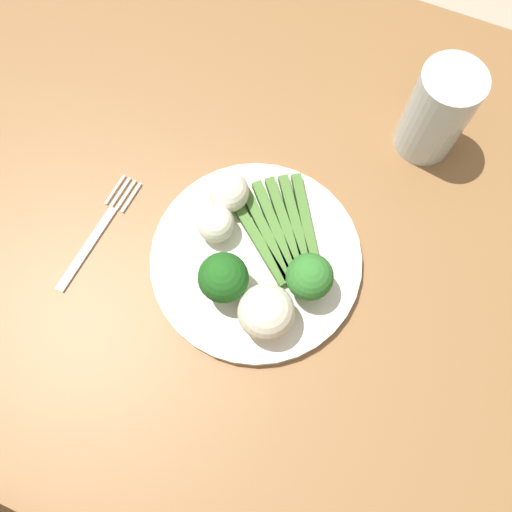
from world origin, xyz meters
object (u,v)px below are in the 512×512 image
Objects in this scene: plate at (256,259)px; fork at (99,231)px; broccoli_front_left at (310,277)px; cauliflower_back at (216,224)px; asparagus_bundle at (281,229)px; broccoli_near_center at (223,278)px; water_glass at (437,112)px; dining_table at (240,240)px; cauliflower_near_fork at (229,192)px; cauliflower_front at (266,312)px.

fork is at bearing -168.41° from plate.
cauliflower_back is at bearing 169.71° from broccoli_front_left.
broccoli_near_center is (-0.03, -0.09, 0.03)m from asparagus_bundle.
water_glass reaches higher than cauliflower_back.
plate is 1.52× the size of fork.
broccoli_front_left is (0.09, 0.04, -0.00)m from broccoli_near_center.
dining_table is 0.15m from cauliflower_near_fork.
fork is at bearing -146.70° from dining_table.
water_glass reaches higher than plate.
cauliflower_near_fork is at bearing 129.23° from cauliflower_front.
broccoli_near_center is 1.09× the size of cauliflower_front.
cauliflower_front is (0.06, -0.02, -0.01)m from broccoli_near_center.
cauliflower_front is 0.24m from fork.
cauliflower_near_fork reaches higher than cauliflower_back.
plate is 5.65× the size of cauliflower_back.
cauliflower_back reaches higher than asparagus_bundle.
cauliflower_back is at bearing -130.30° from water_glass.
broccoli_near_center is 1.55× the size of cauliflower_back.
asparagus_bundle is (0.06, -0.01, 0.13)m from dining_table.
cauliflower_back is 0.30m from water_glass.
water_glass is (0.19, 0.23, 0.03)m from cauliflower_back.
water_glass is at bearing 74.85° from broccoli_front_left.
cauliflower_back is 0.70× the size of cauliflower_front.
broccoli_front_left is (0.07, -0.01, 0.04)m from plate.
cauliflower_front is (-0.03, -0.05, -0.01)m from broccoli_front_left.
cauliflower_near_fork is 0.27m from water_glass.
cauliflower_near_fork is (-0.04, 0.10, -0.02)m from broccoli_near_center.
water_glass is (0.10, 0.30, 0.02)m from cauliflower_front.
broccoli_front_left is 1.46× the size of cauliflower_back.
broccoli_front_left reaches higher than dining_table.
cauliflower_back is (-0.12, 0.02, -0.01)m from broccoli_front_left.
broccoli_front_left is at bearing -105.15° from water_glass.
asparagus_bundle is at bearing -10.34° from cauliflower_near_fork.
dining_table is at bearing 126.51° from cauliflower_front.
broccoli_near_center is 0.54× the size of water_glass.
asparagus_bundle is 2.08× the size of broccoli_near_center.
broccoli_near_center is at bearing -110.80° from plate.
dining_table is at bearing 131.43° from plate.
cauliflower_back is at bearing -87.45° from cauliflower_near_fork.
water_glass is at bearing -45.13° from fork.
broccoli_near_center reaches higher than cauliflower_near_fork.
plate reaches higher than dining_table.
cauliflower_near_fork is at bearing 111.01° from broccoli_near_center.
fork is 1.29× the size of water_glass.
dining_table is at bearing -52.09° from fork.
broccoli_front_left is 0.06m from cauliflower_front.
cauliflower_back reaches higher than fork.
dining_table is 29.68× the size of cauliflower_near_fork.
cauliflower_back is at bearing -100.07° from dining_table.
dining_table is 0.22m from cauliflower_front.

